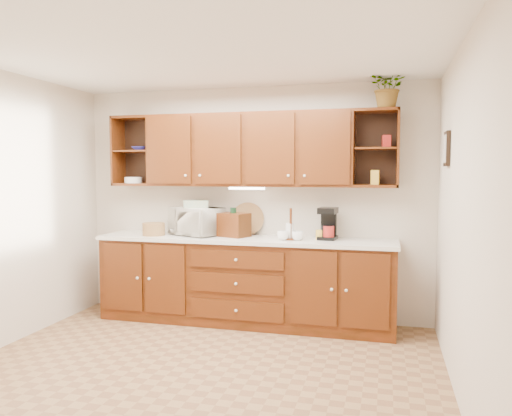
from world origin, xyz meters
The scene contains 25 objects.
floor centered at (0.00, 0.00, 0.00)m, with size 4.00×4.00×0.00m, color olive.
ceiling centered at (0.00, 0.00, 2.60)m, with size 4.00×4.00×0.00m, color white.
back_wall centered at (0.00, 1.75, 1.30)m, with size 4.00×4.00×0.00m, color beige.
right_wall centered at (2.00, 0.00, 1.30)m, with size 3.50×3.50×0.00m, color beige.
base_cabinets centered at (0.00, 1.45, 0.45)m, with size 3.20×0.60×0.90m, color #331805.
countertop centered at (0.00, 1.44, 0.92)m, with size 3.24×0.64×0.04m, color silver.
upper_cabinets centered at (0.01, 1.59, 1.89)m, with size 3.20×0.33×0.80m.
undercabinet_light centered at (0.00, 1.53, 1.47)m, with size 0.40×0.05×0.03m, color white.
framed_picture centered at (1.98, 0.90, 1.85)m, with size 0.03×0.24×0.30m, color black.
wicker_basket centered at (-1.04, 1.36, 1.01)m, with size 0.25×0.25×0.14m, color brown.
microwave centered at (-0.59, 1.52, 1.10)m, with size 0.56×0.38×0.31m, color silver.
towel_stack centered at (-0.59, 1.52, 1.29)m, with size 0.27×0.20×0.08m, color tan.
wine_bottle centered at (-0.14, 1.50, 1.10)m, with size 0.07×0.07×0.32m, color black.
woven_tray centered at (-0.03, 1.69, 0.95)m, with size 0.37×0.37×0.02m, color brown.
bread_box centered at (-0.16, 1.50, 1.07)m, with size 0.37×0.23×0.26m, color #331805.
mug_tree centered at (0.52, 1.40, 0.99)m, with size 0.31×0.30×0.33m.
canister_red centered at (0.91, 1.46, 1.01)m, with size 0.11×0.11×0.15m, color #A11D17.
canister_white centered at (0.50, 1.42, 1.02)m, with size 0.08×0.08×0.17m, color white.
canister_yellow centered at (0.81, 1.49, 0.99)m, with size 0.09×0.09×0.10m, color gold.
coffee_maker centered at (0.89, 1.54, 1.10)m, with size 0.20×0.25×0.34m.
bowl_stack centered at (-1.30, 1.56, 1.92)m, with size 0.18×0.18×0.04m, color navy.
plate_stack centered at (-1.39, 1.56, 1.56)m, with size 0.20×0.20×0.07m, color white.
pantry_box_yellow centered at (1.37, 1.58, 1.59)m, with size 0.08×0.07×0.15m, color gold.
pantry_box_red centered at (1.47, 1.58, 1.96)m, with size 0.08×0.07×0.12m, color #A11D17.
potted_plant centered at (1.48, 1.53, 2.50)m, with size 0.38×0.33×0.42m, color #999999.
Camera 1 is at (1.48, -3.72, 1.65)m, focal length 35.00 mm.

